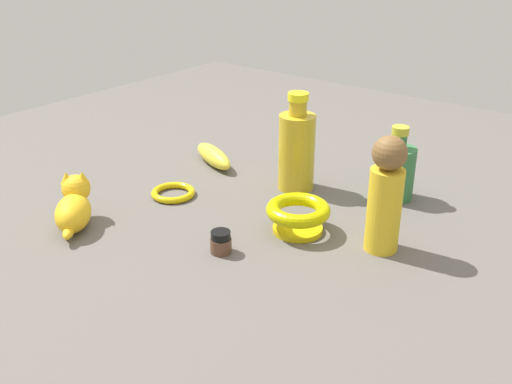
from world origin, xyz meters
name	(u,v)px	position (x,y,z in m)	size (l,w,h in m)	color
ground	(256,213)	(0.00, 0.00, 0.00)	(2.00, 2.00, 0.00)	#5B5651
cat_figurine	(74,206)	(-0.25, 0.24, 0.04)	(0.12, 0.12, 0.10)	yellow
nail_polish_jar	(221,242)	(-0.16, -0.04, 0.02)	(0.04, 0.04, 0.04)	brown
bottle_short	(396,171)	(0.24, -0.18, 0.06)	(0.08, 0.08, 0.16)	#316D3C
bottle_tall	(297,149)	(0.15, 0.01, 0.09)	(0.08, 0.08, 0.21)	gold
bangle	(173,193)	(-0.04, 0.19, 0.01)	(0.09, 0.09, 0.01)	gold
person_figure_adult	(386,195)	(0.03, -0.26, 0.11)	(0.08, 0.08, 0.21)	gold
banana	(213,156)	(0.14, 0.24, 0.02)	(0.16, 0.04, 0.04)	yellow
bowl	(298,214)	(-0.01, -0.11, 0.04)	(0.12, 0.12, 0.06)	gold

